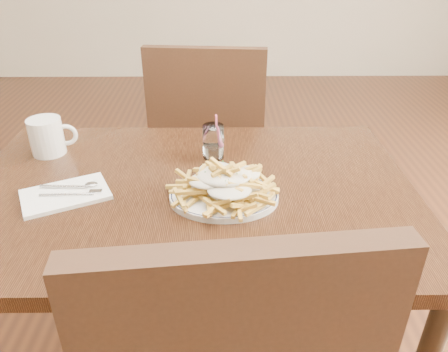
{
  "coord_description": "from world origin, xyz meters",
  "views": [
    {
      "loc": [
        0.08,
        -1.0,
        1.35
      ],
      "look_at": [
        0.09,
        -0.06,
        0.82
      ],
      "focal_mm": 35.0,
      "sensor_mm": 36.0,
      "label": 1
    }
  ],
  "objects_px": {
    "fries_plate": "(224,197)",
    "loaded_fries": "(224,180)",
    "water_glass": "(213,144)",
    "coffee_mug": "(48,136)",
    "chair_far": "(209,142)",
    "table": "(191,211)"
  },
  "relations": [
    {
      "from": "table",
      "to": "coffee_mug",
      "type": "bearing_deg",
      "value": 154.63
    },
    {
      "from": "table",
      "to": "chair_far",
      "type": "relative_size",
      "value": 1.22
    },
    {
      "from": "chair_far",
      "to": "fries_plate",
      "type": "relative_size",
      "value": 3.32
    },
    {
      "from": "table",
      "to": "water_glass",
      "type": "xyz_separation_m",
      "value": [
        0.06,
        0.18,
        0.12
      ]
    },
    {
      "from": "fries_plate",
      "to": "coffee_mug",
      "type": "distance_m",
      "value": 0.6
    },
    {
      "from": "coffee_mug",
      "to": "table",
      "type": "bearing_deg",
      "value": -25.37
    },
    {
      "from": "fries_plate",
      "to": "loaded_fries",
      "type": "distance_m",
      "value": 0.05
    },
    {
      "from": "water_glass",
      "to": "table",
      "type": "bearing_deg",
      "value": -109.06
    },
    {
      "from": "chair_far",
      "to": "loaded_fries",
      "type": "distance_m",
      "value": 0.8
    },
    {
      "from": "fries_plate",
      "to": "chair_far",
      "type": "bearing_deg",
      "value": 94.16
    },
    {
      "from": "table",
      "to": "coffee_mug",
      "type": "distance_m",
      "value": 0.51
    },
    {
      "from": "chair_far",
      "to": "coffee_mug",
      "type": "distance_m",
      "value": 0.72
    },
    {
      "from": "water_glass",
      "to": "fries_plate",
      "type": "bearing_deg",
      "value": -83.07
    },
    {
      "from": "chair_far",
      "to": "water_glass",
      "type": "distance_m",
      "value": 0.57
    },
    {
      "from": "fries_plate",
      "to": "loaded_fries",
      "type": "bearing_deg",
      "value": -45.0
    },
    {
      "from": "loaded_fries",
      "to": "water_glass",
      "type": "xyz_separation_m",
      "value": [
        -0.03,
        0.24,
        -0.01
      ]
    },
    {
      "from": "loaded_fries",
      "to": "coffee_mug",
      "type": "bearing_deg",
      "value": 152.79
    },
    {
      "from": "water_glass",
      "to": "loaded_fries",
      "type": "bearing_deg",
      "value": -83.07
    },
    {
      "from": "chair_far",
      "to": "loaded_fries",
      "type": "height_order",
      "value": "chair_far"
    },
    {
      "from": "chair_far",
      "to": "coffee_mug",
      "type": "xyz_separation_m",
      "value": [
        -0.48,
        -0.48,
        0.25
      ]
    },
    {
      "from": "water_glass",
      "to": "coffee_mug",
      "type": "bearing_deg",
      "value": 176.4
    },
    {
      "from": "coffee_mug",
      "to": "chair_far",
      "type": "bearing_deg",
      "value": 45.48
    }
  ]
}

